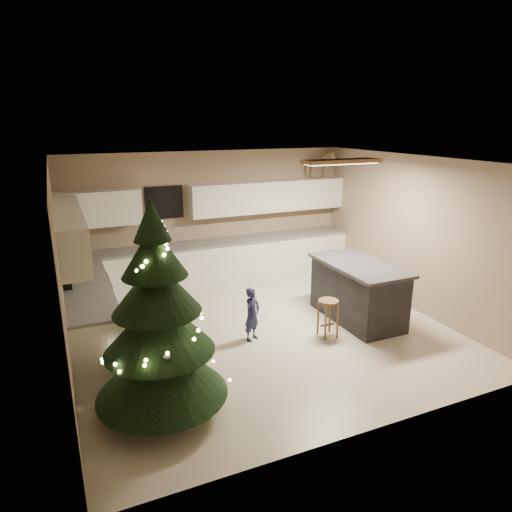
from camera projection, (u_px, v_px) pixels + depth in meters
name	position (u px, v px, depth m)	size (l,w,h in m)	color
ground_plane	(265.00, 334.00, 6.97)	(5.50, 5.50, 0.00)	beige
room_shell	(267.00, 222.00, 6.49)	(5.52, 5.02, 2.61)	gray
cabinetry	(177.00, 264.00, 7.85)	(5.50, 3.20, 2.00)	silver
island	(358.00, 291.00, 7.38)	(0.90, 1.70, 0.95)	black
bar_stool	(328.00, 309.00, 6.80)	(0.30, 0.30, 0.57)	brown
christmas_tree	(159.00, 330.00, 4.86)	(1.50, 1.45, 2.40)	#3F2816
toddler	(252.00, 314.00, 6.69)	(0.30, 0.19, 0.81)	#1C1D40
rocking_horse	(320.00, 165.00, 9.25)	(0.60, 0.28, 0.52)	brown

